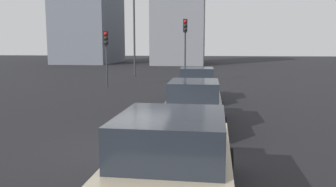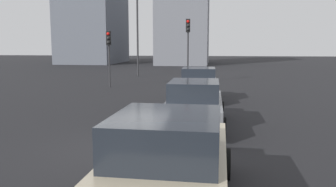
{
  "view_description": "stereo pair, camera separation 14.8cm",
  "coord_description": "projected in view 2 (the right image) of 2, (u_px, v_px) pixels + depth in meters",
  "views": [
    {
      "loc": [
        -8.55,
        -2.29,
        2.72
      ],
      "look_at": [
        1.97,
        -1.04,
        1.24
      ],
      "focal_mm": 37.08,
      "sensor_mm": 36.0,
      "label": 1
    },
    {
      "loc": [
        -8.53,
        -2.44,
        2.72
      ],
      "look_at": [
        1.97,
        -1.04,
        1.24
      ],
      "focal_mm": 37.08,
      "sensor_mm": 36.0,
      "label": 2
    }
  ],
  "objects": [
    {
      "name": "ground_plane",
      "position": [
        119.0,
        154.0,
        9.09
      ],
      "size": [
        160.0,
        160.0,
        0.2
      ],
      "primitive_type": "cube",
      "color": "black"
    },
    {
      "name": "car_silver_left_lead",
      "position": [
        199.0,
        85.0,
        17.08
      ],
      "size": [
        4.09,
        2.09,
        1.63
      ],
      "rotation": [
        0.0,
        0.0,
        0.03
      ],
      "color": "#A8AAB2",
      "rests_on": "ground_plane"
    },
    {
      "name": "car_grey_left_second",
      "position": [
        194.0,
        105.0,
        11.52
      ],
      "size": [
        4.65,
        2.02,
        1.57
      ],
      "rotation": [
        0.0,
        0.0,
        -0.0
      ],
      "color": "slate",
      "rests_on": "ground_plane"
    },
    {
      "name": "car_beige_left_third",
      "position": [
        168.0,
        164.0,
        5.71
      ],
      "size": [
        4.6,
        2.18,
        1.64
      ],
      "rotation": [
        0.0,
        0.0,
        -0.02
      ],
      "color": "tan",
      "rests_on": "ground_plane"
    },
    {
      "name": "traffic_light_near_left",
      "position": [
        109.0,
        47.0,
        22.06
      ],
      "size": [
        0.32,
        0.3,
        3.61
      ],
      "rotation": [
        0.0,
        0.0,
        3.23
      ],
      "color": "#2D2D30",
      "rests_on": "ground_plane"
    },
    {
      "name": "traffic_light_near_right",
      "position": [
        188.0,
        38.0,
        23.83
      ],
      "size": [
        0.32,
        0.28,
        4.49
      ],
      "rotation": [
        0.0,
        0.0,
        3.14
      ],
      "color": "#2D2D30",
      "rests_on": "ground_plane"
    },
    {
      "name": "street_lamp_kerbside",
      "position": [
        137.0,
        17.0,
        30.04
      ],
      "size": [
        0.56,
        0.36,
        8.95
      ],
      "color": "#2D2D30",
      "rests_on": "ground_plane"
    },
    {
      "name": "building_facade_left",
      "position": [
        184.0,
        7.0,
        49.71
      ],
      "size": [
        11.51,
        7.05,
        16.26
      ],
      "primitive_type": "cube",
      "color": "slate",
      "rests_on": "ground_plane"
    },
    {
      "name": "building_facade_center",
      "position": [
        94.0,
        29.0,
        53.27
      ],
      "size": [
        12.64,
        7.86,
        10.21
      ],
      "primitive_type": "cube",
      "color": "slate",
      "rests_on": "ground_plane"
    }
  ]
}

